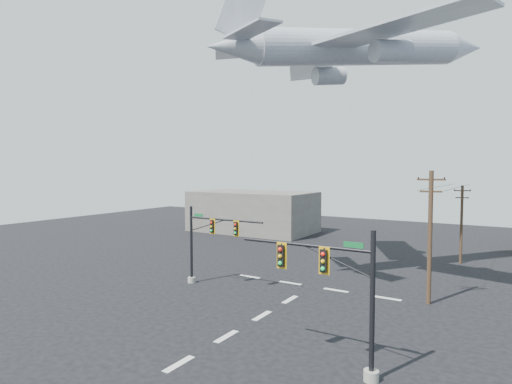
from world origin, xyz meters
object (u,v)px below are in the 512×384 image
Objects in this scene: utility_pole_b at (461,223)px; airliner at (359,48)px; utility_pole_a at (430,235)px; signal_mast_near at (340,295)px; signal_mast_far at (206,243)px.

airliner is (-6.68, -12.23, 15.22)m from utility_pole_b.
utility_pole_a is 15.96m from airliner.
airliner reaches higher than utility_pole_a.
utility_pole_a reaches higher than signal_mast_near.
airliner reaches higher than signal_mast_far.
signal_mast_near is at bearing -30.41° from signal_mast_far.
signal_mast_near is 0.90× the size of utility_pole_b.
airliner is at bearing 142.60° from utility_pole_a.
airliner is at bearing 35.99° from signal_mast_far.
signal_mast_near reaches higher than signal_mast_far.
signal_mast_far is 20.22m from airliner.
signal_mast_far is (-14.62, 8.58, -0.20)m from signal_mast_near.
signal_mast_far is 25.87m from utility_pole_b.
signal_mast_far is 0.77× the size of utility_pole_a.
signal_mast_near is at bearing -125.83° from airliner.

